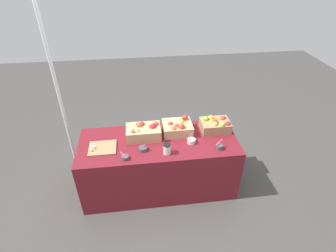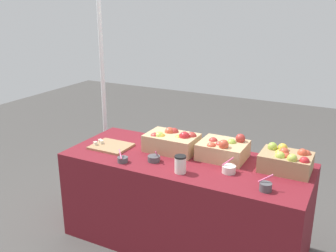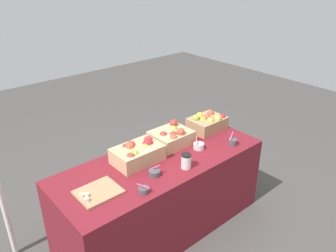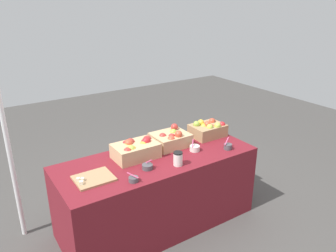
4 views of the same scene
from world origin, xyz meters
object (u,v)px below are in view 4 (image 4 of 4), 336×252
sample_bowl_near (228,146)px  tent_pole (4,125)px  cutting_board_front (93,178)px  sample_bowl_extra (147,167)px  apple_crate_left (208,129)px  sample_bowl_far (133,179)px  coffee_cup (178,159)px  sample_bowl_mid (195,148)px  apple_crate_right (136,149)px  apple_crate_middle (171,139)px

sample_bowl_near → tent_pole: 2.05m
cutting_board_front → tent_pole: size_ratio=0.14×
sample_bowl_extra → apple_crate_left: bearing=17.5°
sample_bowl_far → coffee_cup: (0.47, 0.04, 0.04)m
cutting_board_front → sample_bowl_mid: 1.04m
apple_crate_left → apple_crate_right: (-0.90, -0.03, 0.01)m
coffee_cup → apple_crate_middle: bearing=65.1°
sample_bowl_near → apple_crate_middle: bearing=138.2°
apple_crate_left → sample_bowl_extra: bearing=-162.5°
sample_bowl_near → sample_bowl_far: (-1.07, -0.04, -0.01)m
apple_crate_middle → cutting_board_front: (-0.91, -0.21, -0.06)m
apple_crate_right → sample_bowl_near: apple_crate_right is taller
apple_crate_left → coffee_cup: (-0.66, -0.38, -0.02)m
sample_bowl_mid → sample_bowl_far: (-0.78, -0.19, -0.01)m
sample_bowl_near → coffee_cup: bearing=-179.5°
sample_bowl_near → apple_crate_right: bearing=158.2°
apple_crate_right → sample_bowl_extra: apple_crate_right is taller
sample_bowl_mid → sample_bowl_far: size_ratio=1.16×
tent_pole → apple_crate_right: bearing=-24.4°
coffee_cup → tent_pole: tent_pole is taller
apple_crate_right → sample_bowl_near: (0.85, -0.34, -0.06)m
sample_bowl_near → sample_bowl_extra: size_ratio=1.14×
cutting_board_front → sample_bowl_extra: bearing=-10.7°
apple_crate_left → coffee_cup: bearing=-150.1°
sample_bowl_mid → sample_bowl_extra: size_ratio=1.09×
apple_crate_left → apple_crate_middle: apple_crate_middle is taller
sample_bowl_mid → sample_bowl_far: bearing=-166.1°
apple_crate_middle → sample_bowl_near: bearing=-41.8°
cutting_board_front → sample_bowl_far: sample_bowl_far is taller
sample_bowl_extra → tent_pole: size_ratio=0.04×
apple_crate_left → coffee_cup: size_ratio=2.79×
sample_bowl_mid → sample_bowl_far: sample_bowl_mid is taller
sample_bowl_extra → sample_bowl_mid: bearing=6.7°
sample_bowl_extra → coffee_cup: (0.26, -0.09, 0.04)m
apple_crate_middle → apple_crate_left: bearing=-0.9°
sample_bowl_near → tent_pole: tent_pole is taller
tent_pole → cutting_board_front: bearing=-50.3°
coffee_cup → tent_pole: bearing=147.3°
coffee_cup → tent_pole: 1.52m
cutting_board_front → coffee_cup: 0.75m
apple_crate_middle → coffee_cup: 0.43m
cutting_board_front → sample_bowl_far: bearing=-38.9°
apple_crate_middle → tent_pole: (-1.43, 0.42, 0.31)m
sample_bowl_extra → cutting_board_front: bearing=169.3°
apple_crate_right → coffee_cup: size_ratio=3.23×
apple_crate_right → sample_bowl_mid: (0.55, -0.19, -0.06)m
sample_bowl_near → sample_bowl_far: sample_bowl_near is taller
sample_bowl_far → apple_crate_middle: bearing=33.1°
cutting_board_front → tent_pole: (-0.52, 0.63, 0.38)m
apple_crate_right → sample_bowl_mid: apple_crate_right is taller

